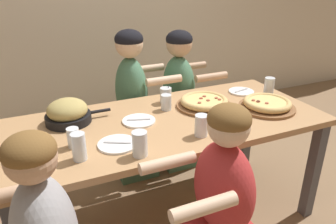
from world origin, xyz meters
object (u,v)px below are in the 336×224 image
object	(u,v)px
drinking_glass_f	(166,103)
diner_far_center	(133,111)
skillet_bowl	(68,113)
empty_plate_b	(241,92)
drinking_glass_c	(269,87)
drinking_glass_a	(140,145)
diner_near_center	(220,220)
pizza_board_main	(204,102)
diner_far_midright	(179,105)
empty_plate_d	(117,144)
empty_plate_a	(139,121)
cocktail_glass_blue	(166,96)
drinking_glass_g	(201,126)
drinking_glass_b	(225,118)
pizza_board_second	(267,104)
drinking_glass_d	(79,148)
empty_plate_c	(33,166)
drinking_glass_e	(73,139)

from	to	relation	value
drinking_glass_f	diner_far_center	distance (m)	0.56
skillet_bowl	empty_plate_b	bearing A→B (deg)	0.25
empty_plate_b	drinking_glass_c	xyz separation A→B (m)	(0.14, -0.13, 0.06)
drinking_glass_a	diner_near_center	xyz separation A→B (m)	(0.29, -0.32, -0.32)
pizza_board_main	diner_far_midright	xyz separation A→B (m)	(0.09, 0.56, -0.25)
skillet_bowl	empty_plate_d	size ratio (longest dim) A/B	1.89
drinking_glass_f	diner_far_midright	world-z (taller)	diner_far_midright
empty_plate_a	cocktail_glass_blue	bearing A→B (deg)	38.51
empty_plate_a	drinking_glass_g	world-z (taller)	drinking_glass_g
drinking_glass_b	diner_far_center	bearing A→B (deg)	109.55
pizza_board_second	empty_plate_b	xyz separation A→B (m)	(0.03, 0.33, -0.03)
empty_plate_a	diner_near_center	bearing A→B (deg)	-76.63
drinking_glass_b	drinking_glass_f	size ratio (longest dim) A/B	0.98
drinking_glass_d	drinking_glass_g	world-z (taller)	drinking_glass_d
pizza_board_main	diner_near_center	distance (m)	0.85
empty_plate_c	drinking_glass_g	size ratio (longest dim) A/B	1.79
empty_plate_a	empty_plate_d	distance (m)	0.30
empty_plate_b	empty_plate_d	distance (m)	1.15
empty_plate_a	drinking_glass_d	xyz separation A→B (m)	(-0.40, -0.29, 0.06)
diner_near_center	diner_far_center	world-z (taller)	diner_far_center
drinking_glass_b	drinking_glass_d	distance (m)	0.86
cocktail_glass_blue	drinking_glass_a	world-z (taller)	cocktail_glass_blue
pizza_board_second	drinking_glass_c	distance (m)	0.26
empty_plate_d	cocktail_glass_blue	size ratio (longest dim) A/B	1.57
empty_plate_c	drinking_glass_b	bearing A→B (deg)	0.88
skillet_bowl	drinking_glass_g	xyz separation A→B (m)	(0.65, -0.48, -0.01)
empty_plate_a	diner_near_center	size ratio (longest dim) A/B	0.18
drinking_glass_f	pizza_board_main	bearing A→B (deg)	-13.81
pizza_board_second	drinking_glass_c	world-z (taller)	drinking_glass_c
pizza_board_second	drinking_glass_f	distance (m)	0.67
empty_plate_b	drinking_glass_e	xyz separation A→B (m)	(-1.29, -0.32, 0.04)
pizza_board_second	skillet_bowl	world-z (taller)	skillet_bowl
drinking_glass_g	cocktail_glass_blue	bearing A→B (deg)	88.28
drinking_glass_e	diner_far_center	size ratio (longest dim) A/B	0.09
drinking_glass_f	empty_plate_a	bearing A→B (deg)	-155.48
empty_plate_d	cocktail_glass_blue	xyz separation A→B (m)	(0.47, 0.44, 0.04)
pizza_board_second	skillet_bowl	bearing A→B (deg)	165.35
pizza_board_second	empty_plate_a	size ratio (longest dim) A/B	1.83
drinking_glass_g	diner_far_center	size ratio (longest dim) A/B	0.10
cocktail_glass_blue	drinking_glass_d	distance (m)	0.85
pizza_board_main	drinking_glass_b	bearing A→B (deg)	-94.40
diner_far_center	cocktail_glass_blue	bearing A→B (deg)	17.44
diner_near_center	empty_plate_c	bearing A→B (deg)	61.52
empty_plate_b	drinking_glass_g	distance (m)	0.78
empty_plate_b	cocktail_glass_blue	world-z (taller)	cocktail_glass_blue
pizza_board_main	diner_far_center	world-z (taller)	diner_far_center
drinking_glass_e	drinking_glass_g	size ratio (longest dim) A/B	0.86
pizza_board_second	drinking_glass_c	size ratio (longest dim) A/B	2.76
drinking_glass_d	drinking_glass_g	bearing A→B (deg)	-1.89
diner_near_center	empty_plate_a	bearing A→B (deg)	13.37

